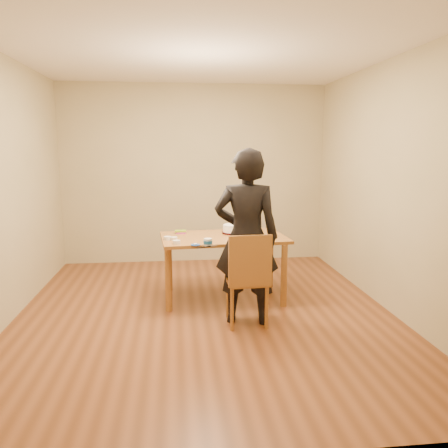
{
  "coord_description": "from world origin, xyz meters",
  "views": [
    {
      "loc": [
        -0.29,
        -4.46,
        1.77
      ],
      "look_at": [
        0.25,
        0.42,
        0.9
      ],
      "focal_mm": 35.0,
      "sensor_mm": 36.0,
      "label": 1
    }
  ],
  "objects": [
    {
      "name": "room_shell",
      "position": [
        0.0,
        0.34,
        1.35
      ],
      "size": [
        4.0,
        4.5,
        2.7
      ],
      "color": "brown",
      "rests_on": "ground"
    },
    {
      "name": "dining_table",
      "position": [
        0.25,
        0.47,
        0.73
      ],
      "size": [
        1.49,
        0.96,
        0.04
      ],
      "primitive_type": "cube",
      "rotation": [
        0.0,
        0.0,
        0.08
      ],
      "color": "brown",
      "rests_on": "floor"
    },
    {
      "name": "dining_chair",
      "position": [
        0.4,
        -0.31,
        0.45
      ],
      "size": [
        0.42,
        0.42,
        0.04
      ],
      "primitive_type": "cube",
      "rotation": [
        0.0,
        0.0,
        0.06
      ],
      "color": "brown",
      "rests_on": "floor"
    },
    {
      "name": "cake_plate",
      "position": [
        0.37,
        0.63,
        0.76
      ],
      "size": [
        0.26,
        0.26,
        0.02
      ],
      "primitive_type": "cylinder",
      "color": "#C40D3A",
      "rests_on": "dining_table"
    },
    {
      "name": "cake",
      "position": [
        0.37,
        0.63,
        0.8
      ],
      "size": [
        0.23,
        0.23,
        0.07
      ],
      "primitive_type": "cylinder",
      "color": "white",
      "rests_on": "cake_plate"
    },
    {
      "name": "frosting_dome",
      "position": [
        0.37,
        0.63,
        0.86
      ],
      "size": [
        0.23,
        0.23,
        0.03
      ],
      "primitive_type": "ellipsoid",
      "color": "white",
      "rests_on": "cake"
    },
    {
      "name": "frosting_tub",
      "position": [
        0.03,
        -0.01,
        0.79
      ],
      "size": [
        0.09,
        0.09,
        0.08
      ],
      "primitive_type": "cylinder",
      "color": "white",
      "rests_on": "dining_table"
    },
    {
      "name": "frosting_lid",
      "position": [
        -0.1,
        0.03,
        0.75
      ],
      "size": [
        0.1,
        0.1,
        0.01
      ],
      "primitive_type": "cylinder",
      "color": "#174199",
      "rests_on": "dining_table"
    },
    {
      "name": "frosting_dollop",
      "position": [
        -0.1,
        0.03,
        0.77
      ],
      "size": [
        0.04,
        0.04,
        0.02
      ],
      "primitive_type": "ellipsoid",
      "color": "white",
      "rests_on": "frosting_lid"
    },
    {
      "name": "ramekin_green",
      "position": [
        -0.3,
        0.12,
        0.77
      ],
      "size": [
        0.08,
        0.08,
        0.04
      ],
      "primitive_type": "cylinder",
      "color": "white",
      "rests_on": "dining_table"
    },
    {
      "name": "ramekin_yellow",
      "position": [
        -0.32,
        0.31,
        0.77
      ],
      "size": [
        0.08,
        0.08,
        0.04
      ],
      "primitive_type": "cylinder",
      "color": "white",
      "rests_on": "dining_table"
    },
    {
      "name": "ramekin_multi",
      "position": [
        -0.4,
        0.33,
        0.77
      ],
      "size": [
        0.08,
        0.08,
        0.04
      ],
      "primitive_type": "cylinder",
      "color": "white",
      "rests_on": "dining_table"
    },
    {
      "name": "candy_box_pink",
      "position": [
        -0.24,
        0.68,
        0.76
      ],
      "size": [
        0.12,
        0.07,
        0.02
      ],
      "primitive_type": "cube",
      "rotation": [
        0.0,
        0.0,
        -0.08
      ],
      "color": "#E13586",
      "rests_on": "dining_table"
    },
    {
      "name": "candy_box_green",
      "position": [
        -0.25,
        0.69,
        0.78
      ],
      "size": [
        0.13,
        0.07,
        0.02
      ],
      "primitive_type": "cube",
      "rotation": [
        0.0,
        0.0,
        -0.02
      ],
      "color": "#26981C",
      "rests_on": "candy_box_pink"
    },
    {
      "name": "spatula",
      "position": [
        -0.02,
        -0.08,
        0.75
      ],
      "size": [
        0.15,
        0.08,
        0.01
      ],
      "primitive_type": "cube",
      "rotation": [
        0.0,
        0.0,
        0.45
      ],
      "color": "black",
      "rests_on": "dining_table"
    },
    {
      "name": "person",
      "position": [
        0.4,
        -0.26,
        0.88
      ],
      "size": [
        0.71,
        0.54,
        1.76
      ],
      "primitive_type": "imported",
      "rotation": [
        0.0,
        0.0,
        2.95
      ],
      "color": "black",
      "rests_on": "floor"
    }
  ]
}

